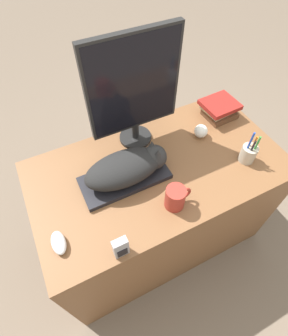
{
  "coord_description": "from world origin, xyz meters",
  "views": [
    {
      "loc": [
        -0.41,
        -0.32,
        1.73
      ],
      "look_at": [
        -0.09,
        0.32,
        0.8
      ],
      "focal_mm": 28.0,
      "sensor_mm": 36.0,
      "label": 1
    }
  ],
  "objects_px": {
    "cat": "(129,166)",
    "book_stack": "(219,109)",
    "coffee_mug": "(176,197)",
    "baseball": "(201,131)",
    "phone": "(121,248)",
    "pen_cup": "(248,153)",
    "monitor": "(134,89)",
    "keyboard": "(125,178)",
    "computer_mouse": "(59,243)"
  },
  "relations": [
    {
      "from": "cat",
      "to": "book_stack",
      "type": "xyz_separation_m",
      "value": [
        0.62,
        0.17,
        -0.04
      ]
    },
    {
      "from": "coffee_mug",
      "to": "baseball",
      "type": "relative_size",
      "value": 1.75
    },
    {
      "from": "coffee_mug",
      "to": "cat",
      "type": "bearing_deg",
      "value": 117.93
    },
    {
      "from": "baseball",
      "to": "book_stack",
      "type": "xyz_separation_m",
      "value": [
        0.18,
        0.09,
        0.01
      ]
    },
    {
      "from": "baseball",
      "to": "phone",
      "type": "bearing_deg",
      "value": -147.83
    },
    {
      "from": "pen_cup",
      "to": "phone",
      "type": "relative_size",
      "value": 1.7
    },
    {
      "from": "monitor",
      "to": "book_stack",
      "type": "xyz_separation_m",
      "value": [
        0.49,
        -0.04,
        -0.26
      ]
    },
    {
      "from": "coffee_mug",
      "to": "book_stack",
      "type": "xyz_separation_m",
      "value": [
        0.51,
        0.39,
        -0.01
      ]
    },
    {
      "from": "phone",
      "to": "book_stack",
      "type": "distance_m",
      "value": 0.93
    },
    {
      "from": "keyboard",
      "to": "monitor",
      "type": "xyz_separation_m",
      "value": [
        0.16,
        0.21,
        0.29
      ]
    },
    {
      "from": "cat",
      "to": "coffee_mug",
      "type": "bearing_deg",
      "value": -62.07
    },
    {
      "from": "monitor",
      "to": "coffee_mug",
      "type": "height_order",
      "value": "monitor"
    },
    {
      "from": "cat",
      "to": "book_stack",
      "type": "distance_m",
      "value": 0.65
    },
    {
      "from": "cat",
      "to": "monitor",
      "type": "xyz_separation_m",
      "value": [
        0.13,
        0.21,
        0.22
      ]
    },
    {
      "from": "cat",
      "to": "baseball",
      "type": "distance_m",
      "value": 0.45
    },
    {
      "from": "cat",
      "to": "pen_cup",
      "type": "relative_size",
      "value": 2.09
    },
    {
      "from": "keyboard",
      "to": "book_stack",
      "type": "bearing_deg",
      "value": 14.91
    },
    {
      "from": "computer_mouse",
      "to": "coffee_mug",
      "type": "xyz_separation_m",
      "value": [
        0.49,
        -0.04,
        0.03
      ]
    },
    {
      "from": "baseball",
      "to": "book_stack",
      "type": "relative_size",
      "value": 0.36
    },
    {
      "from": "book_stack",
      "to": "monitor",
      "type": "bearing_deg",
      "value": 175.3
    },
    {
      "from": "computer_mouse",
      "to": "baseball",
      "type": "bearing_deg",
      "value": 17.07
    },
    {
      "from": "monitor",
      "to": "pen_cup",
      "type": "distance_m",
      "value": 0.61
    },
    {
      "from": "phone",
      "to": "book_stack",
      "type": "bearing_deg",
      "value": 31.04
    },
    {
      "from": "baseball",
      "to": "book_stack",
      "type": "distance_m",
      "value": 0.2
    },
    {
      "from": "coffee_mug",
      "to": "phone",
      "type": "bearing_deg",
      "value": -162.11
    },
    {
      "from": "phone",
      "to": "computer_mouse",
      "type": "bearing_deg",
      "value": 146.11
    },
    {
      "from": "keyboard",
      "to": "coffee_mug",
      "type": "distance_m",
      "value": 0.26
    },
    {
      "from": "monitor",
      "to": "coffee_mug",
      "type": "bearing_deg",
      "value": -92.26
    },
    {
      "from": "pen_cup",
      "to": "baseball",
      "type": "relative_size",
      "value": 2.67
    },
    {
      "from": "keyboard",
      "to": "monitor",
      "type": "distance_m",
      "value": 0.4
    },
    {
      "from": "keyboard",
      "to": "computer_mouse",
      "type": "distance_m",
      "value": 0.39
    },
    {
      "from": "monitor",
      "to": "pen_cup",
      "type": "xyz_separation_m",
      "value": [
        0.42,
        -0.37,
        -0.26
      ]
    },
    {
      "from": "keyboard",
      "to": "phone",
      "type": "distance_m",
      "value": 0.34
    },
    {
      "from": "keyboard",
      "to": "pen_cup",
      "type": "height_order",
      "value": "pen_cup"
    },
    {
      "from": "computer_mouse",
      "to": "cat",
      "type": "bearing_deg",
      "value": 24.31
    },
    {
      "from": "keyboard",
      "to": "coffee_mug",
      "type": "bearing_deg",
      "value": -56.91
    },
    {
      "from": "monitor",
      "to": "keyboard",
      "type": "bearing_deg",
      "value": -126.31
    },
    {
      "from": "cat",
      "to": "phone",
      "type": "xyz_separation_m",
      "value": [
        -0.18,
        -0.31,
        -0.03
      ]
    },
    {
      "from": "cat",
      "to": "coffee_mug",
      "type": "distance_m",
      "value": 0.24
    },
    {
      "from": "coffee_mug",
      "to": "baseball",
      "type": "distance_m",
      "value": 0.44
    },
    {
      "from": "keyboard",
      "to": "pen_cup",
      "type": "bearing_deg",
      "value": -14.94
    },
    {
      "from": "monitor",
      "to": "coffee_mug",
      "type": "xyz_separation_m",
      "value": [
        -0.02,
        -0.43,
        -0.25
      ]
    },
    {
      "from": "cat",
      "to": "phone",
      "type": "distance_m",
      "value": 0.36
    },
    {
      "from": "cat",
      "to": "monitor",
      "type": "bearing_deg",
      "value": 58.51
    },
    {
      "from": "cat",
      "to": "keyboard",
      "type": "bearing_deg",
      "value": 180.0
    },
    {
      "from": "baseball",
      "to": "computer_mouse",
      "type": "bearing_deg",
      "value": -162.93
    },
    {
      "from": "cat",
      "to": "computer_mouse",
      "type": "height_order",
      "value": "cat"
    },
    {
      "from": "pen_cup",
      "to": "monitor",
      "type": "bearing_deg",
      "value": 138.89
    },
    {
      "from": "computer_mouse",
      "to": "coffee_mug",
      "type": "height_order",
      "value": "coffee_mug"
    },
    {
      "from": "cat",
      "to": "pen_cup",
      "type": "distance_m",
      "value": 0.57
    }
  ]
}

